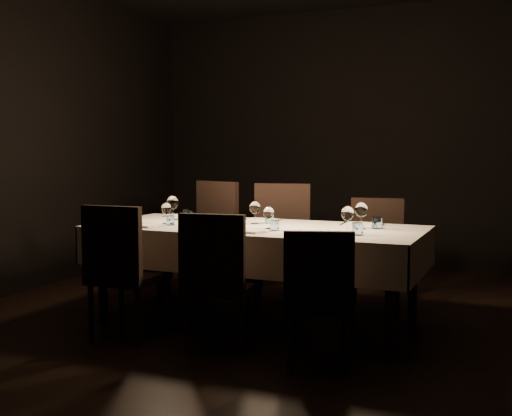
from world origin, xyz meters
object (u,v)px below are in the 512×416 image
at_px(dining_table, 256,236).
at_px(chair_far_left, 207,233).
at_px(chair_near_center, 218,275).
at_px(chair_far_center, 280,239).
at_px(chair_far_right, 376,248).
at_px(chair_near_right, 318,292).
at_px(chair_near_left, 122,266).

distance_m(dining_table, chair_far_left, 1.15).
relative_size(dining_table, chair_near_center, 2.71).
relative_size(chair_far_left, chair_far_center, 1.00).
xyz_separation_m(chair_far_left, chair_far_right, (1.57, 0.07, -0.06)).
xyz_separation_m(dining_table, chair_near_center, (0.04, -0.73, -0.17)).
xyz_separation_m(chair_near_right, chair_far_center, (-0.85, 1.55, 0.09)).
bearing_deg(chair_near_right, chair_far_right, -107.36).
bearing_deg(chair_far_left, chair_near_right, -28.22).
distance_m(dining_table, chair_far_center, 0.74).
xyz_separation_m(chair_near_center, chair_far_left, (-0.87, 1.52, 0.06)).
bearing_deg(chair_far_right, chair_far_left, 173.05).
xyz_separation_m(chair_near_left, chair_near_right, (1.47, -0.06, -0.05)).
bearing_deg(chair_near_center, chair_far_right, -120.58).
relative_size(dining_table, chair_far_right, 2.70).
height_order(dining_table, chair_far_left, chair_far_left).
distance_m(chair_near_left, chair_near_right, 1.47).
xyz_separation_m(chair_far_center, chair_far_right, (0.82, 0.13, -0.05)).
bearing_deg(chair_near_left, chair_far_left, -86.61).
relative_size(dining_table, chair_near_right, 2.92).
xyz_separation_m(chair_near_right, chair_far_left, (-1.60, 1.61, 0.09)).
distance_m(dining_table, chair_far_right, 1.14).
height_order(chair_far_left, chair_far_right, chair_far_left).
relative_size(dining_table, chair_far_center, 2.41).
xyz_separation_m(chair_near_left, chair_far_center, (0.61, 1.49, 0.04)).
height_order(dining_table, chair_far_center, chair_far_center).
bearing_deg(dining_table, chair_far_center, 96.79).
relative_size(chair_near_center, chair_far_left, 0.88).
bearing_deg(chair_near_left, dining_table, -134.08).
bearing_deg(chair_near_left, chair_far_center, -113.81).
height_order(chair_near_center, chair_far_center, chair_far_center).
bearing_deg(dining_table, chair_near_left, -132.69).
bearing_deg(chair_far_left, chair_near_left, -68.16).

